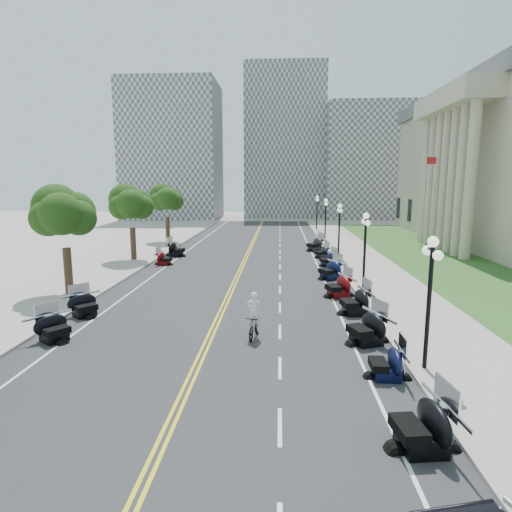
{
  "coord_description": "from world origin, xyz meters",
  "views": [
    {
      "loc": [
        3.14,
        -23.38,
        6.97
      ],
      "look_at": [
        1.54,
        5.53,
        2.0
      ],
      "focal_mm": 30.0,
      "sensor_mm": 36.0,
      "label": 1
    }
  ],
  "objects": [
    {
      "name": "lane_dash_8",
      "position": [
        3.2,
        8.0,
        0.01
      ],
      "size": [
        0.12,
        2.0,
        0.0
      ],
      "primitive_type": "cube",
      "color": "white",
      "rests_on": "road"
    },
    {
      "name": "lane_dash_15",
      "position": [
        3.2,
        36.0,
        0.01
      ],
      "size": [
        0.12,
        2.0,
        0.0
      ],
      "primitive_type": "cube",
      "color": "white",
      "rests_on": "road"
    },
    {
      "name": "motorcycle_n_10",
      "position": [
        6.81,
        20.5,
        0.78
      ],
      "size": [
        2.96,
        2.96,
        1.55
      ],
      "primitive_type": null,
      "rotation": [
        0.0,
        0.0,
        -1.13
      ],
      "color": "black",
      "rests_on": "road"
    },
    {
      "name": "motorcycle_n_8",
      "position": [
        7.26,
        12.37,
        0.66
      ],
      "size": [
        2.43,
        2.43,
        1.31
      ],
      "primitive_type": null,
      "rotation": [
        0.0,
        0.0,
        -1.2
      ],
      "color": "black",
      "rests_on": "road"
    },
    {
      "name": "centerline_yellow_a",
      "position": [
        -0.12,
        10.0,
        0.01
      ],
      "size": [
        0.12,
        90.0,
        0.0
      ],
      "primitive_type": "cube",
      "color": "yellow",
      "rests_on": "road"
    },
    {
      "name": "lane_dash_4",
      "position": [
        3.2,
        -8.0,
        0.01
      ],
      "size": [
        0.12,
        2.0,
        0.0
      ],
      "primitive_type": "cube",
      "color": "white",
      "rests_on": "road"
    },
    {
      "name": "motorcycle_n_9",
      "position": [
        7.13,
        16.45,
        0.62
      ],
      "size": [
        2.32,
        2.32,
        1.24
      ],
      "primitive_type": null,
      "rotation": [
        0.0,
        0.0,
        -1.17
      ],
      "color": "black",
      "rests_on": "road"
    },
    {
      "name": "street_lamp_4",
      "position": [
        8.6,
        28.0,
        2.6
      ],
      "size": [
        0.5,
        1.2,
        4.9
      ],
      "primitive_type": null,
      "color": "black",
      "rests_on": "sidewalk_north"
    },
    {
      "name": "edge_line_south",
      "position": [
        -6.4,
        10.0,
        0.01
      ],
      "size": [
        0.12,
        90.0,
        0.0
      ],
      "primitive_type": "cube",
      "color": "white",
      "rests_on": "road"
    },
    {
      "name": "motorcycle_s_8",
      "position": [
        -6.74,
        12.2,
        0.62
      ],
      "size": [
        2.04,
        2.04,
        1.24
      ],
      "primitive_type": null,
      "rotation": [
        0.0,
        0.0,
        1.4
      ],
      "color": "#590A0C",
      "rests_on": "road"
    },
    {
      "name": "lane_dash_12",
      "position": [
        3.2,
        24.0,
        0.01
      ],
      "size": [
        0.12,
        2.0,
        0.0
      ],
      "primitive_type": "cube",
      "color": "white",
      "rests_on": "road"
    },
    {
      "name": "distant_block_b",
      "position": [
        4.0,
        68.0,
        15.0
      ],
      "size": [
        16.0,
        12.0,
        30.0
      ],
      "primitive_type": "cube",
      "color": "gray",
      "rests_on": "ground"
    },
    {
      "name": "lane_dash_7",
      "position": [
        3.2,
        4.0,
        0.01
      ],
      "size": [
        0.12,
        2.0,
        0.0
      ],
      "primitive_type": "cube",
      "color": "white",
      "rests_on": "road"
    },
    {
      "name": "lane_dash_18",
      "position": [
        3.2,
        48.0,
        0.01
      ],
      "size": [
        0.12,
        2.0,
        0.0
      ],
      "primitive_type": "cube",
      "color": "white",
      "rests_on": "road"
    },
    {
      "name": "lane_dash_10",
      "position": [
        3.2,
        16.0,
        0.01
      ],
      "size": [
        0.12,
        2.0,
        0.0
      ],
      "primitive_type": "cube",
      "color": "white",
      "rests_on": "road"
    },
    {
      "name": "lane_dash_14",
      "position": [
        3.2,
        32.0,
        0.01
      ],
      "size": [
        0.12,
        2.0,
        0.0
      ],
      "primitive_type": "cube",
      "color": "white",
      "rests_on": "road"
    },
    {
      "name": "distant_block_a",
      "position": [
        -18.0,
        62.0,
        13.0
      ],
      "size": [
        18.0,
        14.0,
        26.0
      ],
      "primitive_type": "cube",
      "color": "gray",
      "rests_on": "ground"
    },
    {
      "name": "motorcycle_n_5",
      "position": [
        7.22,
        -1.04,
        0.78
      ],
      "size": [
        2.58,
        2.58,
        1.55
      ],
      "primitive_type": null,
      "rotation": [
        0.0,
        0.0,
        -1.39
      ],
      "color": "black",
      "rests_on": "road"
    },
    {
      "name": "motorcycle_s_5",
      "position": [
        -7.11,
        -2.18,
        0.68
      ],
      "size": [
        2.73,
        2.73,
        1.35
      ],
      "primitive_type": null,
      "rotation": [
        0.0,
        0.0,
        0.81
      ],
      "color": "black",
      "rests_on": "road"
    },
    {
      "name": "motorcycle_n_3",
      "position": [
        7.03,
        -8.66,
        0.65
      ],
      "size": [
        1.88,
        1.88,
        1.29
      ],
      "primitive_type": null,
      "rotation": [
        0.0,
        0.0,
        -1.59
      ],
      "color": "black",
      "rests_on": "road"
    },
    {
      "name": "tree_4",
      "position": [
        -10.0,
        26.0,
        4.75
      ],
      "size": [
        4.8,
        4.8,
        9.2
      ],
      "primitive_type": null,
      "color": "#235619",
      "rests_on": "sidewalk_south"
    },
    {
      "name": "distant_block_c",
      "position": [
        22.0,
        65.0,
        11.0
      ],
      "size": [
        20.0,
        14.0,
        22.0
      ],
      "primitive_type": "cube",
      "color": "gray",
      "rests_on": "ground"
    },
    {
      "name": "flagpole",
      "position": [
        18.0,
        22.0,
        5.0
      ],
      "size": [
        1.1,
        0.2,
        10.0
      ],
      "primitive_type": null,
      "color": "silver",
      "rests_on": "ground"
    },
    {
      "name": "street_lamp_2",
      "position": [
        8.6,
        4.0,
        2.6
      ],
      "size": [
        0.5,
        1.2,
        4.9
      ],
      "primitive_type": null,
      "color": "black",
      "rests_on": "sidewalk_north"
    },
    {
      "name": "lawn",
      "position": [
        17.5,
        18.0,
        0.05
      ],
      "size": [
        9.0,
        60.0,
        0.1
      ],
      "primitive_type": "cube",
      "color": "#356023",
      "rests_on": "ground"
    },
    {
      "name": "lane_dash_11",
      "position": [
        3.2,
        20.0,
        0.01
      ],
      "size": [
        0.12,
        2.0,
        0.0
      ],
      "primitive_type": "cube",
      "color": "white",
      "rests_on": "road"
    },
    {
      "name": "cyclist_rider",
      "position": [
        2.02,
        -4.86,
        1.99
      ],
      "size": [
        0.66,
        0.43,
        1.8
      ],
      "primitive_type": "imported",
      "rotation": [
        0.0,
        0.0,
        3.14
      ],
      "color": "white",
      "rests_on": "bicycle"
    },
    {
      "name": "motorcycle_s_4",
      "position": [
        -6.86,
        -5.74,
        0.67
      ],
      "size": [
        2.68,
        2.68,
        1.34
      ],
      "primitive_type": null,
      "rotation": [
        0.0,
        0.0,
        0.94
      ],
      "color": "black",
      "rests_on": "road"
    },
    {
      "name": "motorcycle_n_2",
      "position": [
        6.92,
        -12.87,
        0.76
      ],
      "size": [
        2.45,
        2.45,
        1.52
      ],
      "primitive_type": null,
      "rotation": [
        0.0,
        0.0,
        -1.44
      ],
      "color": "black",
      "rests_on": "road"
    },
    {
      "name": "motorcycle_n_6",
      "position": [
        6.8,
        2.49,
        0.75
      ],
      "size": [
        2.72,
        2.72,
        1.5
      ],
      "primitive_type": null,
      "rotation": [
        0.0,
        0.0,
        -1.24
      ],
      "color": "#590A0C",
      "rests_on": "road"
    },
    {
      "name": "street_lamp_3",
      "position": [
        8.6,
        16.0,
        2.6
      ],
      "size": [
        0.5,
        1.2,
        4.9
      ],
      "primitive_type": null,
      "color": "black",
      "rests_on": "sidewalk_north"
    },
    {
      "name": "road",
      "position": [
        0.0,
        10.0,
        0.0
      ],
      "size": [
        16.0,
        90.0,
        0.01
      ],
      "primitive_type": "cube",
      "color": "#333335",
      "rests_on": "ground"
    },
    {
      "name": "tree_3",
      "position": [
        -10.0,
        14.0,
        4.75
      ],
      "size": [
        4.8,
        4.8,
        9.2
      ],
      "primitive_type": null,
      "color": "#235619",
      "rests_on": "sidewalk_south"
    },
    {
      "name": "sidewalk_north",
      "position": [
        10.5,
        10.0,
        0.07
      ],
      "size": [
        5.0,
        90.0,
        0.15
      ],
      "primitive_type": "cube",
      "color": "#9E9991",
      "rests_on": "ground"
    },
    {
      "name": "bicycle",
      "position": [
        2.02,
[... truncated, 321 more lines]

